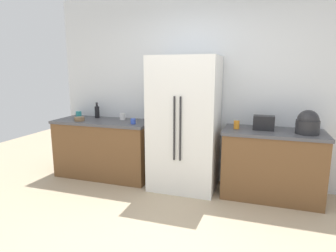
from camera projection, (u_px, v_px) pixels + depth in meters
name	position (u px, v px, depth m)	size (l,w,h in m)	color
kitchen_back_panel	(205.00, 89.00, 4.18)	(4.63, 0.10, 2.73)	silver
counter_left	(105.00, 148.00, 4.47)	(1.51, 0.65, 0.89)	brown
counter_right	(271.00, 164.00, 3.71)	(1.25, 0.65, 0.89)	brown
refrigerator	(184.00, 124.00, 3.94)	(0.91, 0.71, 1.83)	white
toaster	(264.00, 123.00, 3.67)	(0.26, 0.15, 0.18)	black
rice_cooker	(308.00, 123.00, 3.44)	(0.27, 0.27, 0.29)	#262628
bottle_a	(97.00, 112.00, 4.59)	(0.07, 0.07, 0.25)	black
cup_a	(237.00, 125.00, 3.75)	(0.07, 0.07, 0.11)	orange
cup_b	(123.00, 116.00, 4.43)	(0.09, 0.09, 0.10)	white
cup_c	(133.00, 121.00, 4.08)	(0.07, 0.07, 0.08)	blue
cup_d	(79.00, 115.00, 4.58)	(0.09, 0.09, 0.11)	teal
bowl_a	(79.00, 119.00, 4.33)	(0.15, 0.15, 0.06)	brown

